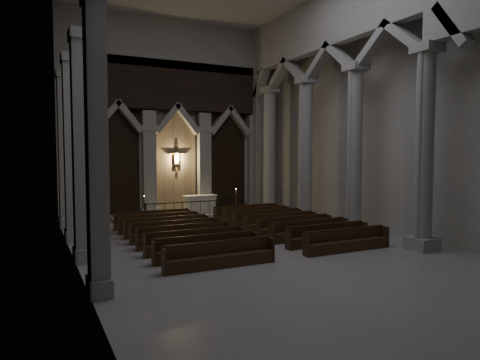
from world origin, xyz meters
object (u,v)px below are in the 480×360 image
at_px(altar_rail, 192,207).
at_px(candle_stand_left, 145,216).
at_px(candle_stand_right, 236,207).
at_px(altar, 200,203).
at_px(pews, 237,231).
at_px(worshipper, 217,212).

bearing_deg(altar_rail, candle_stand_left, -179.90).
height_order(altar_rail, candle_stand_right, candle_stand_right).
relative_size(altar, pews, 0.22).
xyz_separation_m(candle_stand_left, candle_stand_right, (5.99, 0.85, 0.03)).
relative_size(altar_rail, candle_stand_left, 3.65).
distance_m(candle_stand_right, worshipper, 3.10).
bearing_deg(pews, altar, 81.26).
xyz_separation_m(candle_stand_right, worshipper, (-2.21, -2.18, 0.12)).
distance_m(altar_rail, candle_stand_right, 3.36).
height_order(altar, candle_stand_left, candle_stand_left).
bearing_deg(pews, altar_rail, 90.00).
relative_size(candle_stand_right, worshipper, 1.45).
bearing_deg(altar, candle_stand_left, -155.23).
bearing_deg(candle_stand_left, worshipper, -19.25).
bearing_deg(altar_rail, candle_stand_right, 14.68).
xyz_separation_m(candle_stand_left, pews, (2.75, -5.96, -0.12)).
bearing_deg(altar_rail, worshipper, -51.98).
bearing_deg(altar_rail, altar, 56.61).
bearing_deg(worshipper, altar, 67.69).
distance_m(altar, candle_stand_right, 2.27).
relative_size(candle_stand_left, pews, 0.16).
distance_m(altar_rail, candle_stand_left, 2.76).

